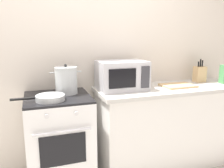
# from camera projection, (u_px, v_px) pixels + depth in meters

# --- Properties ---
(back_wall) EXTENTS (4.40, 0.10, 2.50)m
(back_wall) POSITION_uv_depth(u_px,v_px,m) (111.00, 56.00, 2.64)
(back_wall) COLOR silver
(back_wall) RESTS_ON ground_plane
(lower_cabinet_right) EXTENTS (1.64, 0.56, 0.88)m
(lower_cabinet_right) POSITION_uv_depth(u_px,v_px,m) (169.00, 127.00, 2.67)
(lower_cabinet_right) COLOR white
(lower_cabinet_right) RESTS_ON ground_plane
(countertop_right) EXTENTS (1.70, 0.60, 0.04)m
(countertop_right) POSITION_uv_depth(u_px,v_px,m) (171.00, 88.00, 2.58)
(countertop_right) COLOR beige
(countertop_right) RESTS_ON lower_cabinet_right
(stove) EXTENTS (0.60, 0.64, 0.92)m
(stove) POSITION_uv_depth(u_px,v_px,m) (60.00, 141.00, 2.26)
(stove) COLOR white
(stove) RESTS_ON ground_plane
(stock_pot) EXTENTS (0.30, 0.22, 0.29)m
(stock_pot) POSITION_uv_depth(u_px,v_px,m) (66.00, 80.00, 2.24)
(stock_pot) COLOR silver
(stock_pot) RESTS_ON stove
(frying_pan) EXTENTS (0.45, 0.25, 0.05)m
(frying_pan) POSITION_uv_depth(u_px,v_px,m) (50.00, 98.00, 2.01)
(frying_pan) COLOR silver
(frying_pan) RESTS_ON stove
(microwave) EXTENTS (0.50, 0.37, 0.30)m
(microwave) POSITION_uv_depth(u_px,v_px,m) (122.00, 75.00, 2.42)
(microwave) COLOR silver
(microwave) RESTS_ON countertop_right
(cutting_board) EXTENTS (0.36, 0.26, 0.02)m
(cutting_board) POSITION_uv_depth(u_px,v_px,m) (178.00, 86.00, 2.58)
(cutting_board) COLOR tan
(cutting_board) RESTS_ON countertop_right
(knife_block) EXTENTS (0.13, 0.10, 0.28)m
(knife_block) POSITION_uv_depth(u_px,v_px,m) (200.00, 74.00, 2.81)
(knife_block) COLOR tan
(knife_block) RESTS_ON countertop_right
(pasta_box) EXTENTS (0.08, 0.08, 0.22)m
(pasta_box) POSITION_uv_depth(u_px,v_px,m) (224.00, 74.00, 2.72)
(pasta_box) COLOR #4C9356
(pasta_box) RESTS_ON countertop_right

